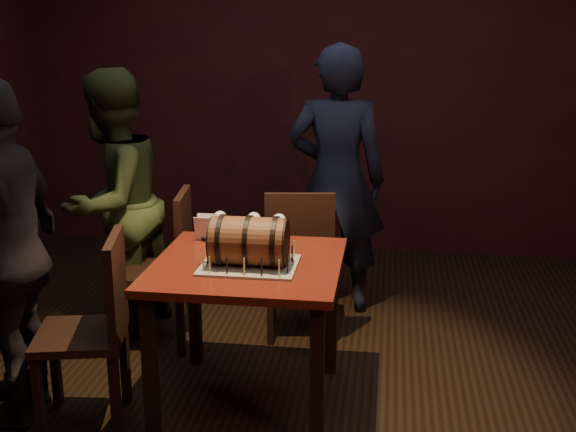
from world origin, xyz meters
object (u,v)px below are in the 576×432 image
at_px(barrel_cake, 249,241).
at_px(wine_glass_right, 279,222).
at_px(person_left_rear, 112,204).
at_px(chair_back, 299,256).
at_px(person_left_front, 7,253).
at_px(pint_of_ale, 231,235).
at_px(chair_left_rear, 168,261).
at_px(chair_left_front, 97,321).
at_px(wine_glass_mid, 254,220).
at_px(person_back, 337,181).
at_px(pub_table, 248,283).
at_px(wine_glass_left, 220,219).

height_order(barrel_cake, wine_glass_right, barrel_cake).
bearing_deg(person_left_rear, chair_back, 107.03).
bearing_deg(person_left_front, pint_of_ale, 109.66).
bearing_deg(chair_back, chair_left_rear, -165.97).
bearing_deg(chair_left_front, wine_glass_mid, 43.15).
relative_size(wine_glass_right, chair_left_front, 0.17).
xyz_separation_m(chair_left_front, person_back, (0.99, 1.59, 0.35)).
distance_m(pub_table, wine_glass_right, 0.39).
distance_m(wine_glass_mid, person_left_front, 1.20).
distance_m(pub_table, chair_back, 0.81).
bearing_deg(wine_glass_right, pub_table, -109.38).
height_order(person_left_rear, person_left_front, person_left_front).
bearing_deg(person_left_front, chair_left_front, 81.98).
bearing_deg(wine_glass_left, person_back, 61.86).
distance_m(pint_of_ale, chair_back, 0.73).
height_order(barrel_cake, person_back, person_back).
xyz_separation_m(wine_glass_left, pint_of_ale, (0.09, -0.13, -0.05)).
bearing_deg(person_left_rear, chair_left_rear, 82.50).
distance_m(barrel_cake, person_left_rear, 1.30).
bearing_deg(chair_left_rear, chair_back, 14.03).
relative_size(chair_left_front, person_back, 0.53).
relative_size(chair_back, person_left_rear, 0.58).
bearing_deg(wine_glass_mid, wine_glass_left, -179.96).
bearing_deg(wine_glass_left, wine_glass_mid, 0.04).
bearing_deg(pint_of_ale, barrel_cake, -60.54).
bearing_deg(wine_glass_left, barrel_cake, -59.02).
distance_m(wine_glass_left, wine_glass_mid, 0.18).
xyz_separation_m(chair_left_rear, person_left_front, (-0.49, -0.85, 0.30)).
xyz_separation_m(pub_table, person_left_rear, (-0.98, 0.76, 0.16)).
xyz_separation_m(wine_glass_right, chair_left_front, (-0.77, -0.59, -0.35)).
bearing_deg(chair_left_rear, wine_glass_right, -22.63).
xyz_separation_m(wine_glass_right, person_back, (0.22, 1.00, 0.00)).
bearing_deg(wine_glass_mid, chair_left_front, -136.85).
bearing_deg(wine_glass_right, barrel_cake, -102.99).
bearing_deg(wine_glass_left, chair_left_front, -127.42).
height_order(barrel_cake, wine_glass_mid, barrel_cake).
xyz_separation_m(wine_glass_mid, person_left_rear, (-0.95, 0.45, -0.06)).
height_order(chair_back, person_back, person_back).
relative_size(pub_table, pint_of_ale, 6.00).
distance_m(barrel_cake, wine_glass_right, 0.38).
height_order(wine_glass_mid, person_left_rear, person_left_rear).
relative_size(person_left_rear, person_left_front, 0.97).
bearing_deg(person_back, chair_left_rear, 38.22).
bearing_deg(pint_of_ale, pub_table, -56.84).
xyz_separation_m(chair_back, person_back, (0.17, 0.52, 0.35)).
xyz_separation_m(chair_left_front, person_left_front, (-0.43, 0.03, 0.30)).
height_order(chair_back, chair_left_rear, same).
xyz_separation_m(pint_of_ale, chair_left_front, (-0.54, -0.46, -0.30)).
xyz_separation_m(barrel_cake, chair_left_rear, (-0.62, 0.66, -0.35)).
bearing_deg(chair_left_rear, chair_left_front, -94.36).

